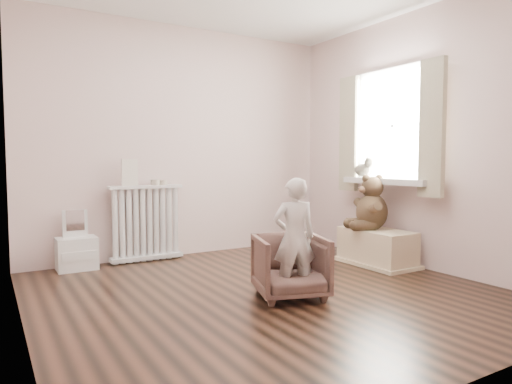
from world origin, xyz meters
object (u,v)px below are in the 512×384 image
armchair (290,266)px  plush_cat (363,168)px  child (294,237)px  teddy_bear (372,200)px  toy_bench (377,245)px  radiator (146,225)px  toy_vanity (76,242)px

armchair → plush_cat: size_ratio=2.09×
child → teddy_bear: (1.43, 0.60, 0.18)m
toy_bench → plush_cat: plush_cat is taller
toy_bench → teddy_bear: teddy_bear is taller
toy_bench → plush_cat: size_ratio=2.97×
toy_bench → teddy_bear: 0.48m
child → toy_bench: (1.44, 0.53, -0.29)m
radiator → teddy_bear: 2.43m
toy_vanity → child: child is taller
child → plush_cat: size_ratio=3.57×
child → teddy_bear: child is taller
toy_vanity → child: (1.30, -1.90, 0.21)m
toy_vanity → child: bearing=-55.6°
radiator → toy_vanity: radiator is taller
child → toy_bench: 1.56m
radiator → armchair: radiator is taller
armchair → child: size_ratio=0.59×
toy_vanity → teddy_bear: size_ratio=1.05×
armchair → toy_bench: armchair is taller
teddy_bear → plush_cat: (0.15, 0.29, 0.33)m
child → teddy_bear: size_ratio=1.66×
radiator → child: bearing=-73.2°
armchair → toy_bench: bearing=36.6°
toy_vanity → teddy_bear: teddy_bear is taller
radiator → toy_bench: radiator is taller
radiator → plush_cat: 2.47m
radiator → plush_cat: bearing=-25.8°
radiator → toy_bench: (2.02, -1.40, -0.19)m
toy_vanity → teddy_bear: (2.73, -1.30, 0.40)m
toy_bench → plush_cat: bearing=68.8°
toy_vanity → armchair: 2.26m
toy_vanity → child: 2.31m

